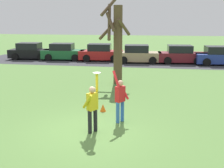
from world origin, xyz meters
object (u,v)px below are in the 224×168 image
at_px(parked_car_maroon, 181,55).
at_px(parked_car_green, 63,52).
at_px(frisbee_disc, 97,73).
at_px(bare_tree_tall, 117,41).
at_px(field_cone_orange, 103,108).
at_px(parked_car_red, 101,53).
at_px(parked_car_tan, 138,55).
at_px(person_catcher, 92,105).
at_px(parked_car_blue, 219,56).
at_px(person_defender, 120,97).
at_px(parked_car_black, 31,52).

bearing_deg(parked_car_maroon, parked_car_green, 173.76).
relative_size(parked_car_green, parked_car_maroon, 1.00).
height_order(frisbee_disc, bare_tree_tall, bare_tree_tall).
relative_size(frisbee_disc, field_cone_orange, 0.84).
xyz_separation_m(parked_car_red, parked_car_tan, (3.55, -0.62, 0.00)).
distance_m(parked_car_green, field_cone_orange, 16.47).
bearing_deg(field_cone_orange, parked_car_maroon, 74.27).
distance_m(parked_car_maroon, bare_tree_tall, 10.27).
height_order(frisbee_disc, field_cone_orange, frisbee_disc).
bearing_deg(person_catcher, parked_car_tan, 33.76).
relative_size(parked_car_blue, field_cone_orange, 13.25).
distance_m(parked_car_green, parked_car_tan, 7.25).
distance_m(parked_car_red, parked_car_tan, 3.60).
distance_m(parked_car_maroon, parked_car_blue, 3.23).
bearing_deg(parked_car_red, parked_car_maroon, -7.30).
bearing_deg(parked_car_tan, parked_car_red, 165.22).
bearing_deg(frisbee_disc, person_catcher, -124.43).
xyz_separation_m(parked_car_blue, bare_tree_tall, (-7.61, -8.73, 1.88)).
xyz_separation_m(person_defender, frisbee_disc, (-0.67, -0.98, 1.11)).
height_order(person_catcher, parked_car_red, person_catcher).
relative_size(parked_car_maroon, bare_tree_tall, 0.80).
bearing_deg(field_cone_orange, parked_car_blue, 62.84).
bearing_deg(parked_car_black, person_defender, -60.02).
bearing_deg(parked_car_maroon, parked_car_black, 174.06).
distance_m(person_catcher, bare_tree_tall, 8.09).
bearing_deg(parked_car_black, parked_car_green, -4.95).
bearing_deg(person_defender, parked_car_tan, -143.33).
distance_m(frisbee_disc, parked_car_blue, 17.98).
xyz_separation_m(person_defender, parked_car_tan, (-0.61, 15.52, -0.25)).
bearing_deg(parked_car_black, parked_car_blue, -6.92).
bearing_deg(parked_car_red, parked_car_blue, -8.53).
bearing_deg(field_cone_orange, parked_car_green, 114.88).
bearing_deg(person_defender, field_cone_orange, -107.38).
distance_m(person_defender, parked_car_tan, 15.54).
relative_size(person_defender, parked_car_blue, 0.48).
distance_m(frisbee_disc, parked_car_green, 18.56).
bearing_deg(frisbee_disc, parked_car_green, 112.76).
height_order(parked_car_black, bare_tree_tall, bare_tree_tall).
bearing_deg(person_catcher, parked_car_green, 56.60).
xyz_separation_m(bare_tree_tall, field_cone_orange, (0.27, -5.59, -2.45)).
bearing_deg(field_cone_orange, parked_car_black, 124.63).
bearing_deg(person_catcher, parked_car_maroon, 21.12).
bearing_deg(frisbee_disc, bare_tree_tall, 93.74).
bearing_deg(parked_car_red, bare_tree_tall, -77.33).
relative_size(person_catcher, frisbee_disc, 7.70).
xyz_separation_m(parked_car_black, bare_tree_tall, (10.04, -9.34, 1.88)).
bearing_deg(parked_car_blue, parked_car_red, 171.47).
distance_m(parked_car_black, parked_car_red, 7.07).
relative_size(person_catcher, parked_car_green, 0.49).
relative_size(parked_car_red, field_cone_orange, 13.25).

